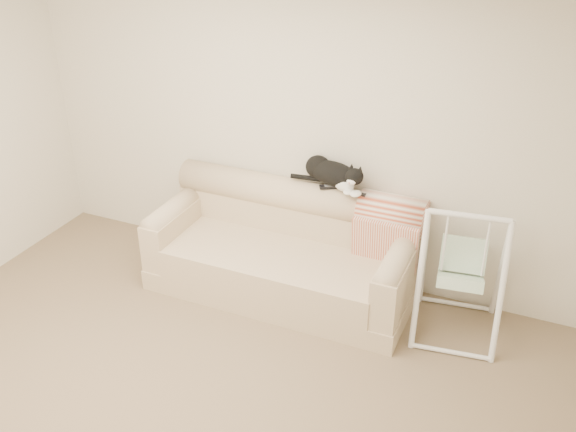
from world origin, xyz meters
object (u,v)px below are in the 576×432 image
object	(u,v)px
remote_b	(356,193)
tuxedo_cat	(333,174)
sofa	(285,251)
remote_a	(330,187)
baby_swing	(461,273)

from	to	relation	value
remote_b	tuxedo_cat	xyz separation A→B (m)	(-0.22, 0.05, 0.11)
sofa	remote_b	size ratio (longest dim) A/B	12.67
remote_a	baby_swing	world-z (taller)	baby_swing
sofa	tuxedo_cat	size ratio (longest dim) A/B	3.35
baby_swing	remote_a	bearing A→B (deg)	168.06
sofa	tuxedo_cat	distance (m)	0.78
sofa	remote_b	xyz separation A→B (m)	(0.53, 0.21, 0.56)
remote_a	remote_b	world-z (taller)	remote_a
sofa	tuxedo_cat	bearing A→B (deg)	39.70
tuxedo_cat	sofa	bearing A→B (deg)	-140.30
remote_a	remote_b	xyz separation A→B (m)	(0.23, -0.03, -0.00)
remote_a	baby_swing	xyz separation A→B (m)	(1.15, -0.24, -0.39)
tuxedo_cat	baby_swing	bearing A→B (deg)	-13.13
remote_b	baby_swing	distance (m)	1.02
remote_a	baby_swing	distance (m)	1.24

